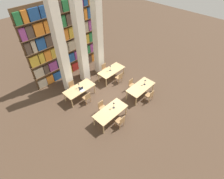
% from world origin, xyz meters
% --- Properties ---
extents(ground_plane, '(40.00, 40.00, 0.00)m').
position_xyz_m(ground_plane, '(0.00, 0.00, 0.00)').
color(ground_plane, '#4C3828').
extents(bookshelf_bank, '(6.24, 0.35, 5.50)m').
position_xyz_m(bookshelf_bank, '(0.02, 4.20, 2.69)').
color(bookshelf_bank, brown).
rests_on(bookshelf_bank, ground_plane).
extents(pillar_left, '(0.54, 0.54, 6.00)m').
position_xyz_m(pillar_left, '(-1.49, 2.69, 3.00)').
color(pillar_left, silver).
rests_on(pillar_left, ground_plane).
extents(pillar_center, '(0.54, 0.54, 6.00)m').
position_xyz_m(pillar_center, '(0.00, 2.69, 3.00)').
color(pillar_center, silver).
rests_on(pillar_center, ground_plane).
extents(pillar_right, '(0.54, 0.54, 6.00)m').
position_xyz_m(pillar_right, '(1.49, 2.69, 3.00)').
color(pillar_right, silver).
rests_on(pillar_right, ground_plane).
extents(reading_table_0, '(2.06, 0.95, 0.78)m').
position_xyz_m(reading_table_0, '(-1.43, -1.40, 0.70)').
color(reading_table_0, tan).
rests_on(reading_table_0, ground_plane).
extents(chair_0, '(0.42, 0.40, 0.88)m').
position_xyz_m(chair_0, '(-1.39, -2.16, 0.48)').
color(chair_0, tan).
rests_on(chair_0, ground_plane).
extents(chair_1, '(0.42, 0.40, 0.88)m').
position_xyz_m(chair_1, '(-1.39, -0.64, 0.48)').
color(chair_1, tan).
rests_on(chair_1, ground_plane).
extents(desk_lamp_0, '(0.14, 0.14, 0.45)m').
position_xyz_m(desk_lamp_0, '(-1.13, -1.37, 1.08)').
color(desk_lamp_0, '#232328').
rests_on(desk_lamp_0, reading_table_0).
extents(reading_table_1, '(2.06, 0.95, 0.78)m').
position_xyz_m(reading_table_1, '(1.47, -1.38, 0.70)').
color(reading_table_1, tan).
rests_on(reading_table_1, ground_plane).
extents(chair_2, '(0.42, 0.40, 0.88)m').
position_xyz_m(chair_2, '(1.49, -2.14, 0.48)').
color(chair_2, tan).
rests_on(chair_2, ground_plane).
extents(chair_3, '(0.42, 0.40, 0.88)m').
position_xyz_m(chair_3, '(1.49, -0.62, 0.48)').
color(chair_3, tan).
rests_on(chair_3, ground_plane).
extents(desk_lamp_1, '(0.14, 0.14, 0.41)m').
position_xyz_m(desk_lamp_1, '(1.82, -1.42, 1.05)').
color(desk_lamp_1, '#232328').
rests_on(desk_lamp_1, reading_table_1).
extents(reading_table_2, '(2.06, 0.95, 0.78)m').
position_xyz_m(reading_table_2, '(-1.47, 1.43, 0.70)').
color(reading_table_2, tan).
rests_on(reading_table_2, ground_plane).
extents(chair_4, '(0.42, 0.40, 0.88)m').
position_xyz_m(chair_4, '(-1.50, 0.67, 0.48)').
color(chair_4, tan).
rests_on(chair_4, ground_plane).
extents(chair_5, '(0.42, 0.40, 0.88)m').
position_xyz_m(chair_5, '(-1.50, 2.19, 0.48)').
color(chair_5, tan).
rests_on(chair_5, ground_plane).
extents(desk_lamp_2, '(0.14, 0.14, 0.40)m').
position_xyz_m(desk_lamp_2, '(-1.45, 1.47, 1.04)').
color(desk_lamp_2, '#232328').
rests_on(desk_lamp_2, reading_table_2).
extents(laptop, '(0.32, 0.22, 0.21)m').
position_xyz_m(laptop, '(-1.48, 1.14, 0.82)').
color(laptop, silver).
rests_on(laptop, reading_table_2).
extents(reading_table_3, '(2.06, 0.95, 0.78)m').
position_xyz_m(reading_table_3, '(1.46, 1.32, 0.70)').
color(reading_table_3, tan).
rests_on(reading_table_3, ground_plane).
extents(chair_6, '(0.42, 0.40, 0.88)m').
position_xyz_m(chair_6, '(1.50, 0.56, 0.48)').
color(chair_6, tan).
rests_on(chair_6, ground_plane).
extents(chair_7, '(0.42, 0.40, 0.88)m').
position_xyz_m(chair_7, '(1.50, 2.08, 0.48)').
color(chair_7, tan).
rests_on(chair_7, ground_plane).
extents(desk_lamp_3, '(0.14, 0.14, 0.46)m').
position_xyz_m(desk_lamp_3, '(1.34, 1.34, 1.09)').
color(desk_lamp_3, '#232328').
rests_on(desk_lamp_3, reading_table_3).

